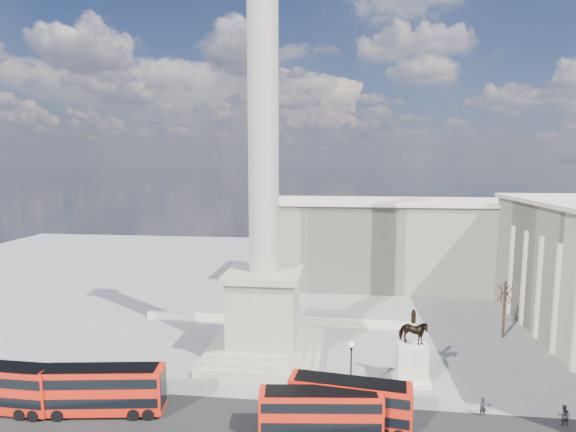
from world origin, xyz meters
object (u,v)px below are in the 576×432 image
(nelsons_column, at_px, (264,253))
(pedestrian_walking, at_px, (483,407))
(pedestrian_crossing, at_px, (343,384))
(victorian_lamp, at_px, (351,367))
(red_bus_b, at_px, (321,413))
(red_bus_c, at_px, (350,403))
(equestrian_statue, at_px, (412,357))
(pedestrian_standing, at_px, (563,415))
(red_bus_a, at_px, (104,390))

(nelsons_column, bearing_deg, pedestrian_walking, -25.53)
(pedestrian_crossing, bearing_deg, victorian_lamp, 153.98)
(nelsons_column, height_order, pedestrian_crossing, nelsons_column)
(pedestrian_crossing, bearing_deg, nelsons_column, 3.30)
(pedestrian_walking, xyz_separation_m, pedestrian_crossing, (-13.08, 2.96, -0.05))
(victorian_lamp, distance_m, pedestrian_crossing, 3.40)
(red_bus_b, bearing_deg, red_bus_c, 30.06)
(red_bus_c, height_order, victorian_lamp, victorian_lamp)
(red_bus_c, xyz_separation_m, equestrian_statue, (6.83, 9.09, 0.54))
(red_bus_b, xyz_separation_m, pedestrian_walking, (15.05, 5.08, -1.35))
(nelsons_column, xyz_separation_m, red_bus_b, (7.70, -15.94, -10.66))
(victorian_lamp, height_order, pedestrian_crossing, victorian_lamp)
(pedestrian_walking, height_order, pedestrian_standing, pedestrian_standing)
(red_bus_c, relative_size, pedestrian_walking, 6.13)
(victorian_lamp, relative_size, pedestrian_standing, 3.23)
(red_bus_c, xyz_separation_m, pedestrian_crossing, (-0.56, 6.18, -1.46))
(red_bus_c, relative_size, pedestrian_standing, 5.81)
(red_bus_b, distance_m, equestrian_statue, 14.41)
(victorian_lamp, distance_m, pedestrian_walking, 12.73)
(equestrian_statue, bearing_deg, nelsons_column, 163.66)
(red_bus_b, xyz_separation_m, victorian_lamp, (2.68, 6.23, 1.40))
(red_bus_a, xyz_separation_m, pedestrian_crossing, (22.66, 6.76, -1.57))
(red_bus_b, bearing_deg, pedestrian_crossing, 70.11)
(victorian_lamp, bearing_deg, nelsons_column, 136.89)
(nelsons_column, xyz_separation_m, pedestrian_standing, (29.59, -11.50, -11.96))
(red_bus_c, bearing_deg, pedestrian_walking, 21.39)
(nelsons_column, xyz_separation_m, pedestrian_crossing, (9.67, -7.90, -12.05))
(victorian_lamp, relative_size, pedestrian_walking, 3.41)
(red_bus_c, relative_size, equestrian_statue, 1.35)
(red_bus_b, distance_m, pedestrian_crossing, 8.39)
(victorian_lamp, bearing_deg, pedestrian_crossing, 111.41)
(nelsons_column, relative_size, pedestrian_walking, 27.39)
(red_bus_c, distance_m, pedestrian_standing, 19.58)
(nelsons_column, bearing_deg, equestrian_statue, -16.34)
(red_bus_a, distance_m, victorian_lamp, 23.92)
(equestrian_statue, xyz_separation_m, pedestrian_standing, (12.54, -6.50, -1.91))
(equestrian_statue, height_order, pedestrian_crossing, equestrian_statue)
(nelsons_column, bearing_deg, pedestrian_crossing, -39.27)
(nelsons_column, distance_m, red_bus_c, 20.38)
(pedestrian_standing, bearing_deg, red_bus_b, 4.08)
(victorian_lamp, height_order, pedestrian_walking, victorian_lamp)
(red_bus_b, bearing_deg, red_bus_a, 170.36)
(equestrian_statue, bearing_deg, red_bus_c, -126.92)
(pedestrian_walking, distance_m, pedestrian_standing, 6.87)
(equestrian_statue, bearing_deg, pedestrian_walking, -45.85)
(red_bus_b, height_order, victorian_lamp, victorian_lamp)
(nelsons_column, height_order, pedestrian_standing, nelsons_column)
(red_bus_a, relative_size, equestrian_statue, 1.42)
(red_bus_c, distance_m, equestrian_statue, 11.38)
(red_bus_a, distance_m, pedestrian_crossing, 23.70)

